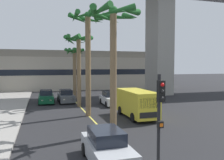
{
  "coord_description": "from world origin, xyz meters",
  "views": [
    {
      "loc": [
        -4.07,
        0.48,
        4.51
      ],
      "look_at": [
        0.0,
        14.0,
        3.65
      ],
      "focal_mm": 37.99,
      "sensor_mm": 36.0,
      "label": 1
    }
  ],
  "objects_px": {
    "palm_tree_near_median": "(88,38)",
    "palm_tree_farthest_median": "(75,59)",
    "car_queue_fourth": "(66,97)",
    "palm_tree_mid_median": "(79,50)",
    "car_queue_third": "(46,97)",
    "traffic_light_median_near": "(160,116)",
    "delivery_van": "(137,103)",
    "car_queue_front": "(110,99)",
    "palm_tree_far_median": "(113,33)",
    "car_queue_second": "(107,148)"
  },
  "relations": [
    {
      "from": "car_queue_fourth",
      "to": "palm_tree_farthest_median",
      "type": "bearing_deg",
      "value": 65.29
    },
    {
      "from": "car_queue_second",
      "to": "palm_tree_near_median",
      "type": "distance_m",
      "value": 12.19
    },
    {
      "from": "palm_tree_near_median",
      "to": "palm_tree_farthest_median",
      "type": "distance_m",
      "value": 12.04
    },
    {
      "from": "palm_tree_mid_median",
      "to": "palm_tree_farthest_median",
      "type": "relative_size",
      "value": 1.13
    },
    {
      "from": "car_queue_fourth",
      "to": "palm_tree_near_median",
      "type": "bearing_deg",
      "value": -82.52
    },
    {
      "from": "traffic_light_median_near",
      "to": "palm_tree_mid_median",
      "type": "distance_m",
      "value": 18.75
    },
    {
      "from": "car_queue_third",
      "to": "palm_tree_mid_median",
      "type": "xyz_separation_m",
      "value": [
        3.44,
        -3.44,
        5.5
      ]
    },
    {
      "from": "car_queue_front",
      "to": "car_queue_second",
      "type": "height_order",
      "value": "same"
    },
    {
      "from": "car_queue_third",
      "to": "traffic_light_median_near",
      "type": "xyz_separation_m",
      "value": [
        3.51,
        -21.86,
        1.99
      ]
    },
    {
      "from": "car_queue_second",
      "to": "traffic_light_median_near",
      "type": "bearing_deg",
      "value": -66.19
    },
    {
      "from": "car_queue_fourth",
      "to": "palm_tree_near_median",
      "type": "distance_m",
      "value": 10.63
    },
    {
      "from": "palm_tree_far_median",
      "to": "palm_tree_near_median",
      "type": "bearing_deg",
      "value": 94.69
    },
    {
      "from": "traffic_light_median_near",
      "to": "car_queue_fourth",
      "type": "bearing_deg",
      "value": 93.07
    },
    {
      "from": "palm_tree_mid_median",
      "to": "palm_tree_farthest_median",
      "type": "distance_m",
      "value": 6.77
    },
    {
      "from": "car_queue_front",
      "to": "traffic_light_median_near",
      "type": "bearing_deg",
      "value": -100.87
    },
    {
      "from": "palm_tree_farthest_median",
      "to": "palm_tree_far_median",
      "type": "bearing_deg",
      "value": -89.8
    },
    {
      "from": "car_queue_second",
      "to": "delivery_van",
      "type": "height_order",
      "value": "delivery_van"
    },
    {
      "from": "car_queue_front",
      "to": "palm_tree_farthest_median",
      "type": "distance_m",
      "value": 8.85
    },
    {
      "from": "traffic_light_median_near",
      "to": "car_queue_second",
      "type": "bearing_deg",
      "value": 113.81
    },
    {
      "from": "palm_tree_mid_median",
      "to": "palm_tree_far_median",
      "type": "height_order",
      "value": "palm_tree_far_median"
    },
    {
      "from": "traffic_light_median_near",
      "to": "palm_tree_farthest_median",
      "type": "distance_m",
      "value": 25.26
    },
    {
      "from": "car_queue_front",
      "to": "delivery_van",
      "type": "relative_size",
      "value": 0.78
    },
    {
      "from": "palm_tree_farthest_median",
      "to": "delivery_van",
      "type": "bearing_deg",
      "value": -75.82
    },
    {
      "from": "car_queue_fourth",
      "to": "palm_tree_mid_median",
      "type": "relative_size",
      "value": 0.52
    },
    {
      "from": "traffic_light_median_near",
      "to": "palm_tree_near_median",
      "type": "height_order",
      "value": "palm_tree_near_median"
    },
    {
      "from": "car_queue_fourth",
      "to": "traffic_light_median_near",
      "type": "bearing_deg",
      "value": -86.93
    },
    {
      "from": "palm_tree_near_median",
      "to": "delivery_van",
      "type": "bearing_deg",
      "value": -25.34
    },
    {
      "from": "car_queue_front",
      "to": "palm_tree_far_median",
      "type": "height_order",
      "value": "palm_tree_far_median"
    },
    {
      "from": "palm_tree_farthest_median",
      "to": "car_queue_fourth",
      "type": "bearing_deg",
      "value": -114.71
    },
    {
      "from": "car_queue_second",
      "to": "delivery_van",
      "type": "relative_size",
      "value": 0.78
    },
    {
      "from": "traffic_light_median_near",
      "to": "palm_tree_farthest_median",
      "type": "relative_size",
      "value": 0.6
    },
    {
      "from": "palm_tree_mid_median",
      "to": "car_queue_fourth",
      "type": "bearing_deg",
      "value": 108.19
    },
    {
      "from": "delivery_van",
      "to": "palm_tree_farthest_median",
      "type": "height_order",
      "value": "palm_tree_farthest_median"
    },
    {
      "from": "delivery_van",
      "to": "palm_tree_mid_median",
      "type": "relative_size",
      "value": 0.66
    },
    {
      "from": "car_queue_front",
      "to": "traffic_light_median_near",
      "type": "height_order",
      "value": "traffic_light_median_near"
    },
    {
      "from": "palm_tree_mid_median",
      "to": "delivery_van",
      "type": "bearing_deg",
      "value": -60.9
    },
    {
      "from": "car_queue_front",
      "to": "palm_tree_farthest_median",
      "type": "relative_size",
      "value": 0.59
    },
    {
      "from": "car_queue_front",
      "to": "palm_tree_near_median",
      "type": "bearing_deg",
      "value": -124.94
    },
    {
      "from": "car_queue_second",
      "to": "car_queue_third",
      "type": "distance_m",
      "value": 19.24
    },
    {
      "from": "car_queue_second",
      "to": "car_queue_third",
      "type": "height_order",
      "value": "same"
    },
    {
      "from": "palm_tree_mid_median",
      "to": "palm_tree_far_median",
      "type": "bearing_deg",
      "value": -87.33
    },
    {
      "from": "traffic_light_median_near",
      "to": "palm_tree_mid_median",
      "type": "bearing_deg",
      "value": 90.23
    },
    {
      "from": "delivery_van",
      "to": "car_queue_second",
      "type": "bearing_deg",
      "value": -120.68
    },
    {
      "from": "car_queue_third",
      "to": "palm_tree_near_median",
      "type": "height_order",
      "value": "palm_tree_near_median"
    },
    {
      "from": "car_queue_front",
      "to": "palm_tree_near_median",
      "type": "relative_size",
      "value": 0.45
    },
    {
      "from": "car_queue_second",
      "to": "palm_tree_near_median",
      "type": "relative_size",
      "value": 0.44
    },
    {
      "from": "car_queue_fourth",
      "to": "palm_tree_mid_median",
      "type": "xyz_separation_m",
      "value": [
        1.09,
        -3.32,
        5.5
      ]
    },
    {
      "from": "car_queue_third",
      "to": "palm_tree_farthest_median",
      "type": "bearing_deg",
      "value": 39.83
    },
    {
      "from": "traffic_light_median_near",
      "to": "delivery_van",
      "type": "bearing_deg",
      "value": 71.15
    },
    {
      "from": "palm_tree_far_median",
      "to": "traffic_light_median_near",
      "type": "bearing_deg",
      "value": -93.6
    }
  ]
}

